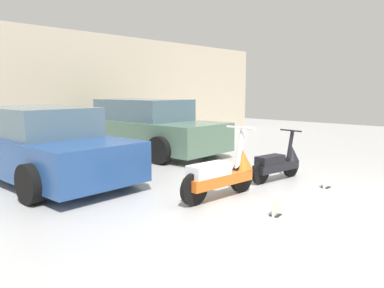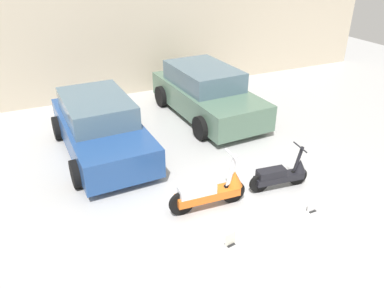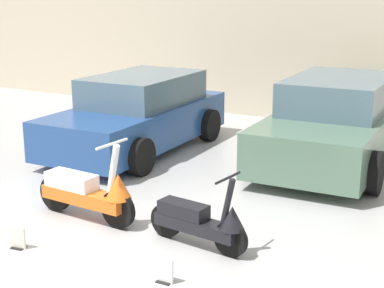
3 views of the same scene
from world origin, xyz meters
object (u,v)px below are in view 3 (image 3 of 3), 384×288
scooter_front_right (201,221)px  placard_near_right_scooter (164,272)px  placard_near_left_scooter (18,239)px  scooter_front_left (89,192)px  car_rear_center (335,123)px  car_rear_left (138,115)px

scooter_front_right → placard_near_right_scooter: scooter_front_right is taller
scooter_front_right → placard_near_left_scooter: size_ratio=5.20×
scooter_front_left → car_rear_center: bearing=68.0°
scooter_front_right → car_rear_center: car_rear_center is taller
placard_near_left_scooter → placard_near_right_scooter: bearing=4.2°
car_rear_center → placard_near_left_scooter: size_ratio=16.89×
scooter_front_right → car_rear_left: 4.51m
scooter_front_left → car_rear_center: 4.68m
scooter_front_left → scooter_front_right: bearing=2.6°
car_rear_left → placard_near_left_scooter: car_rear_left is taller
scooter_front_right → placard_near_left_scooter: 2.16m
car_rear_center → placard_near_left_scooter: car_rear_center is taller
car_rear_left → placard_near_left_scooter: (1.24, -4.32, -0.55)m
car_rear_left → placard_near_right_scooter: car_rear_left is taller
scooter_front_left → car_rear_center: car_rear_center is taller
car_rear_center → placard_near_right_scooter: (-0.26, -5.17, -0.59)m
scooter_front_left → car_rear_left: bearing=117.3°
car_rear_left → car_rear_center: car_rear_center is taller
placard_near_left_scooter → placard_near_right_scooter: same height
car_rear_center → car_rear_left: bearing=-76.4°
scooter_front_right → car_rear_center: size_ratio=0.31×
scooter_front_right → car_rear_left: (-3.10, 3.25, 0.33)m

